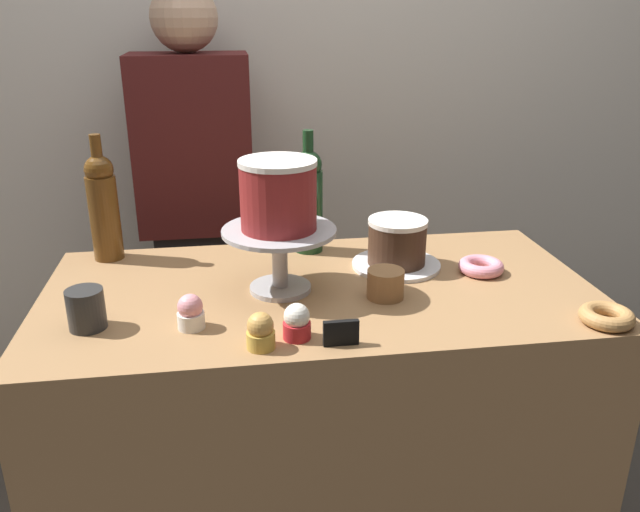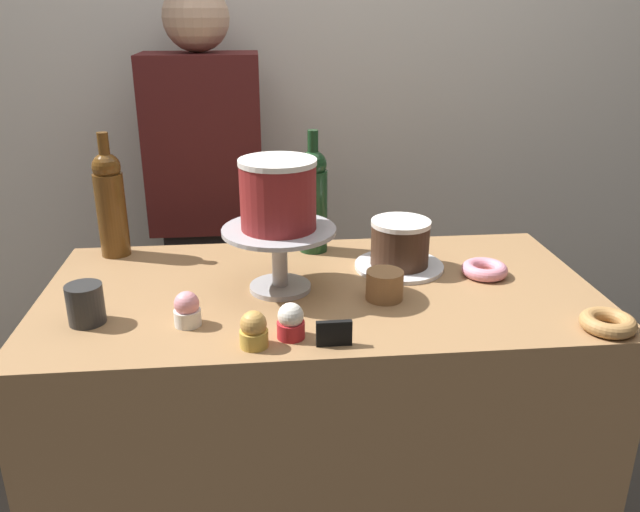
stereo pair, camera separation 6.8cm
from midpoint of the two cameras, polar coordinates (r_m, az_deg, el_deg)
back_wall at (r=2.29m, az=-1.44°, el=15.53°), size 6.00×0.05×2.60m
display_counter at (r=1.74m, az=1.16°, el=-16.65°), size 1.29×0.66×0.91m
cake_stand_pedestal at (r=1.46m, az=-2.31°, el=0.76°), size 0.26×0.26×0.15m
white_layer_cake at (r=1.42m, az=-2.39°, el=5.53°), size 0.17×0.17×0.16m
silver_serving_platter at (r=1.64m, az=8.22°, el=-0.89°), size 0.22×0.22×0.01m
chocolate_round_cake at (r=1.61m, az=8.34°, el=1.18°), size 0.15×0.15×0.12m
wine_bottle_amber at (r=1.74m, az=-17.09°, el=4.58°), size 0.08×0.08×0.33m
wine_bottle_green at (r=1.69m, az=0.54°, el=5.10°), size 0.08×0.08×0.33m
cupcake_vanilla at (r=1.27m, az=-1.08°, el=-5.88°), size 0.06×0.06×0.07m
cupcake_strawberry at (r=1.34m, az=-10.33°, el=-4.73°), size 0.06×0.06×0.07m
cupcake_caramel at (r=1.25m, az=-4.36°, el=-6.61°), size 0.06×0.06×0.07m
donut_pink at (r=1.63m, az=15.59°, el=-1.18°), size 0.11×0.11×0.03m
donut_maple at (r=1.45m, az=25.48°, el=-5.40°), size 0.11×0.11×0.03m
cookie_stack at (r=1.45m, az=7.11°, el=-2.60°), size 0.08×0.08×0.07m
price_sign_chalkboard at (r=1.25m, az=2.92°, el=-6.90°), size 0.07×0.01×0.05m
coffee_cup_ceramic at (r=1.40m, az=-18.85°, el=-4.08°), size 0.08×0.08×0.08m
barista_figure at (r=2.16m, az=-8.91°, el=2.41°), size 0.36×0.22×1.60m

